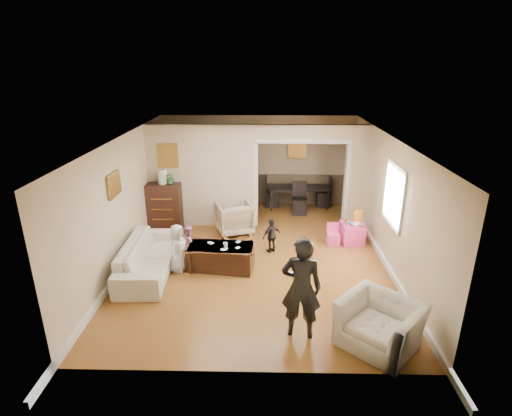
{
  "coord_description": "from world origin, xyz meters",
  "views": [
    {
      "loc": [
        0.18,
        -7.9,
        4.04
      ],
      "look_at": [
        0.0,
        0.2,
        1.05
      ],
      "focal_mm": 28.12,
      "sensor_mm": 36.0,
      "label": 1
    }
  ],
  "objects_px": {
    "coffee_cup": "(225,245)",
    "dining_table": "(298,196)",
    "sofa": "(149,257)",
    "child_kneel_b": "(189,243)",
    "armchair_front": "(380,324)",
    "armchair_back": "(234,218)",
    "play_table": "(352,233)",
    "adult_person": "(301,288)",
    "child_kneel_a": "(178,248)",
    "table_lamp": "(162,177)",
    "cyan_cup": "(349,223)",
    "coffee_table": "(221,257)",
    "child_toddler": "(272,236)",
    "dresser": "(165,206)"
  },
  "relations": [
    {
      "from": "play_table",
      "to": "child_kneel_a",
      "type": "relative_size",
      "value": 0.5
    },
    {
      "from": "adult_person",
      "to": "child_kneel_a",
      "type": "distance_m",
      "value": 3.05
    },
    {
      "from": "adult_person",
      "to": "child_kneel_a",
      "type": "bearing_deg",
      "value": -31.85
    },
    {
      "from": "coffee_cup",
      "to": "child_kneel_a",
      "type": "bearing_deg",
      "value": -173.99
    },
    {
      "from": "coffee_cup",
      "to": "dining_table",
      "type": "height_order",
      "value": "dining_table"
    },
    {
      "from": "cyan_cup",
      "to": "dining_table",
      "type": "bearing_deg",
      "value": 110.89
    },
    {
      "from": "coffee_cup",
      "to": "child_toddler",
      "type": "relative_size",
      "value": 0.13
    },
    {
      "from": "adult_person",
      "to": "table_lamp",
      "type": "bearing_deg",
      "value": -44.91
    },
    {
      "from": "sofa",
      "to": "coffee_table",
      "type": "xyz_separation_m",
      "value": [
        1.44,
        0.2,
        -0.09
      ]
    },
    {
      "from": "armchair_back",
      "to": "play_table",
      "type": "xyz_separation_m",
      "value": [
        2.8,
        -0.55,
        -0.15
      ]
    },
    {
      "from": "adult_person",
      "to": "child_kneel_b",
      "type": "distance_m",
      "value": 3.27
    },
    {
      "from": "armchair_back",
      "to": "dining_table",
      "type": "distance_m",
      "value": 2.62
    },
    {
      "from": "child_kneel_a",
      "to": "coffee_cup",
      "type": "bearing_deg",
      "value": -66.73
    },
    {
      "from": "coffee_cup",
      "to": "child_toddler",
      "type": "distance_m",
      "value": 1.25
    },
    {
      "from": "cyan_cup",
      "to": "play_table",
      "type": "bearing_deg",
      "value": 26.57
    },
    {
      "from": "dining_table",
      "to": "adult_person",
      "type": "xyz_separation_m",
      "value": [
        -0.41,
        -5.93,
        0.52
      ]
    },
    {
      "from": "child_kneel_b",
      "to": "child_toddler",
      "type": "height_order",
      "value": "child_kneel_b"
    },
    {
      "from": "armchair_back",
      "to": "sofa",
      "type": "bearing_deg",
      "value": 33.11
    },
    {
      "from": "armchair_back",
      "to": "adult_person",
      "type": "xyz_separation_m",
      "value": [
        1.31,
        -3.96,
        0.45
      ]
    },
    {
      "from": "coffee_cup",
      "to": "adult_person",
      "type": "height_order",
      "value": "adult_person"
    },
    {
      "from": "sofa",
      "to": "child_kneel_b",
      "type": "distance_m",
      "value": 0.89
    },
    {
      "from": "coffee_table",
      "to": "adult_person",
      "type": "height_order",
      "value": "adult_person"
    },
    {
      "from": "armchair_front",
      "to": "armchair_back",
      "type": "bearing_deg",
      "value": 162.87
    },
    {
      "from": "play_table",
      "to": "child_toddler",
      "type": "relative_size",
      "value": 0.64
    },
    {
      "from": "sofa",
      "to": "coffee_cup",
      "type": "relative_size",
      "value": 23.06
    },
    {
      "from": "adult_person",
      "to": "child_kneel_a",
      "type": "height_order",
      "value": "adult_person"
    },
    {
      "from": "play_table",
      "to": "child_kneel_a",
      "type": "distance_m",
      "value": 4.06
    },
    {
      "from": "sofa",
      "to": "child_toddler",
      "type": "height_order",
      "value": "child_toddler"
    },
    {
      "from": "sofa",
      "to": "armchair_front",
      "type": "xyz_separation_m",
      "value": [
        4.05,
        -2.14,
        0.03
      ]
    },
    {
      "from": "child_toddler",
      "to": "adult_person",
      "type": "bearing_deg",
      "value": 65.04
    },
    {
      "from": "coffee_table",
      "to": "child_kneel_b",
      "type": "xyz_separation_m",
      "value": [
        -0.7,
        0.3,
        0.16
      ]
    },
    {
      "from": "armchair_front",
      "to": "cyan_cup",
      "type": "distance_m",
      "value": 3.57
    },
    {
      "from": "armchair_front",
      "to": "child_kneel_b",
      "type": "height_order",
      "value": "child_kneel_b"
    },
    {
      "from": "table_lamp",
      "to": "child_kneel_a",
      "type": "distance_m",
      "value": 2.52
    },
    {
      "from": "child_kneel_b",
      "to": "child_toddler",
      "type": "distance_m",
      "value": 1.81
    },
    {
      "from": "armchair_back",
      "to": "child_toddler",
      "type": "xyz_separation_m",
      "value": [
        0.91,
        -1.08,
        0.0
      ]
    },
    {
      "from": "adult_person",
      "to": "coffee_cup",
      "type": "bearing_deg",
      "value": -48.19
    },
    {
      "from": "dining_table",
      "to": "adult_person",
      "type": "bearing_deg",
      "value": -98.28
    },
    {
      "from": "coffee_table",
      "to": "child_toddler",
      "type": "bearing_deg",
      "value": 35.54
    },
    {
      "from": "armchair_front",
      "to": "child_kneel_a",
      "type": "bearing_deg",
      "value": -170.14
    },
    {
      "from": "coffee_cup",
      "to": "dresser",
      "type": "bearing_deg",
      "value": 129.09
    },
    {
      "from": "play_table",
      "to": "child_kneel_a",
      "type": "height_order",
      "value": "child_kneel_a"
    },
    {
      "from": "armchair_back",
      "to": "play_table",
      "type": "bearing_deg",
      "value": 149.81
    },
    {
      "from": "dining_table",
      "to": "adult_person",
      "type": "relative_size",
      "value": 1.08
    },
    {
      "from": "dining_table",
      "to": "child_toddler",
      "type": "bearing_deg",
      "value": -109.13
    },
    {
      "from": "sofa",
      "to": "table_lamp",
      "type": "xyz_separation_m",
      "value": [
        -0.2,
        2.29,
        1.03
      ]
    },
    {
      "from": "sofa",
      "to": "cyan_cup",
      "type": "height_order",
      "value": "sofa"
    },
    {
      "from": "dresser",
      "to": "play_table",
      "type": "bearing_deg",
      "value": -10.11
    },
    {
      "from": "armchair_back",
      "to": "dining_table",
      "type": "xyz_separation_m",
      "value": [
        1.72,
        1.97,
        -0.07
      ]
    },
    {
      "from": "sofa",
      "to": "child_kneel_a",
      "type": "relative_size",
      "value": 2.26
    }
  ]
}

